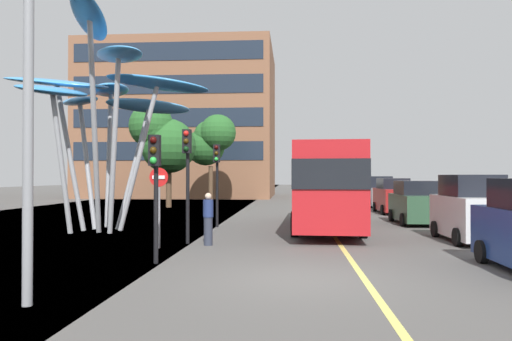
# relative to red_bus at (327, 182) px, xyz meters

# --- Properties ---
(ground) EXTENTS (120.00, 240.00, 0.10)m
(ground) POSITION_rel_red_bus_xyz_m (-2.05, -10.24, -2.08)
(ground) COLOR #54514F
(red_bus) EXTENTS (3.11, 10.71, 3.71)m
(red_bus) POSITION_rel_red_bus_xyz_m (0.00, 0.00, 0.00)
(red_bus) COLOR red
(red_bus) RESTS_ON ground
(leaf_sculpture) EXTENTS (8.64, 9.00, 8.50)m
(leaf_sculpture) POSITION_rel_red_bus_xyz_m (-9.30, -1.30, 3.79)
(leaf_sculpture) COLOR #9EA0A5
(leaf_sculpture) RESTS_ON ground
(traffic_light_kerb_near) EXTENTS (0.28, 0.42, 3.34)m
(traffic_light_kerb_near) POSITION_rel_red_bus_xyz_m (-5.03, -8.73, 0.40)
(traffic_light_kerb_near) COLOR black
(traffic_light_kerb_near) RESTS_ON ground
(traffic_light_kerb_far) EXTENTS (0.28, 0.42, 3.85)m
(traffic_light_kerb_far) POSITION_rel_red_bus_xyz_m (-5.01, -4.97, 0.75)
(traffic_light_kerb_far) COLOR black
(traffic_light_kerb_far) RESTS_ON ground
(traffic_light_island_mid) EXTENTS (0.28, 0.42, 3.69)m
(traffic_light_island_mid) POSITION_rel_red_bus_xyz_m (-4.83, 0.38, 0.65)
(traffic_light_island_mid) COLOR black
(traffic_light_island_mid) RESTS_ON ground
(car_parked_mid) EXTENTS (1.92, 3.95, 2.33)m
(car_parked_mid) POSITION_rel_red_bus_xyz_m (4.73, -3.65, -0.94)
(car_parked_mid) COLOR silver
(car_parked_mid) RESTS_ON ground
(car_parked_far) EXTENTS (2.05, 4.16, 2.06)m
(car_parked_far) POSITION_rel_red_bus_xyz_m (4.45, 2.62, -1.06)
(car_parked_far) COLOR #2D5138
(car_parked_far) RESTS_ON ground
(car_side_street) EXTENTS (1.91, 4.50, 2.15)m
(car_side_street) POSITION_rel_red_bus_xyz_m (4.70, 9.33, -1.01)
(car_side_street) COLOR maroon
(car_side_street) RESTS_ON ground
(car_far_side) EXTENTS (1.92, 4.48, 2.27)m
(car_far_side) POSITION_rel_red_bus_xyz_m (4.93, 15.49, -0.97)
(car_far_side) COLOR gray
(car_far_side) RESTS_ON ground
(street_lamp) EXTENTS (1.81, 0.44, 7.25)m
(street_lamp) POSITION_rel_red_bus_xyz_m (-5.70, -12.85, 2.64)
(street_lamp) COLOR gray
(street_lamp) RESTS_ON ground
(tree_pavement_near) EXTENTS (4.74, 4.00, 7.76)m
(tree_pavement_near) POSITION_rel_red_bus_xyz_m (-10.98, 13.38, 3.20)
(tree_pavement_near) COLOR brown
(tree_pavement_near) RESTS_ON ground
(tree_pavement_far) EXTENTS (4.42, 3.93, 7.61)m
(tree_pavement_far) POSITION_rel_red_bus_xyz_m (-8.55, 20.74, 3.45)
(tree_pavement_far) COLOR brown
(tree_pavement_far) RESTS_ON ground
(pedestrian) EXTENTS (0.34, 0.34, 1.72)m
(pedestrian) POSITION_rel_red_bus_xyz_m (-4.24, -5.24, -1.16)
(pedestrian) COLOR #2D3342
(pedestrian) RESTS_ON ground
(no_entry_sign) EXTENTS (0.60, 0.12, 2.54)m
(no_entry_sign) POSITION_rel_red_bus_xyz_m (-5.69, -6.00, -0.33)
(no_entry_sign) COLOR gray
(no_entry_sign) RESTS_ON ground
(backdrop_building) EXTENTS (20.29, 14.54, 16.46)m
(backdrop_building) POSITION_rel_red_bus_xyz_m (-13.79, 33.23, 6.21)
(backdrop_building) COLOR brown
(backdrop_building) RESTS_ON ground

